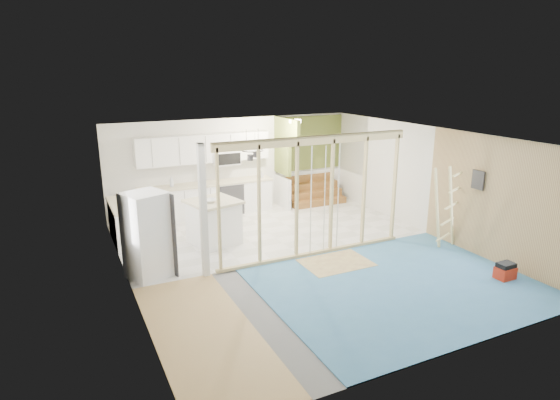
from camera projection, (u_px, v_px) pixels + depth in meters
name	position (u px, v px, depth m)	size (l,w,h in m)	color
room	(302.00, 199.00, 9.64)	(7.01, 8.01, 2.61)	slate
floor_overlays	(303.00, 255.00, 10.07)	(7.00, 8.00, 0.03)	silver
stud_frame	(293.00, 187.00, 9.48)	(4.66, 0.14, 2.60)	tan
base_cabinets	(185.00, 206.00, 12.10)	(4.45, 2.24, 0.93)	white
upper_cabinets	(206.00, 149.00, 12.45)	(3.60, 0.41, 0.85)	white
green_partition	(304.00, 172.00, 13.76)	(2.25, 1.51, 2.60)	olive
pot_rack	(252.00, 153.00, 10.96)	(0.52, 0.52, 0.72)	black
sheathing_panel	(502.00, 203.00, 9.37)	(0.02, 4.00, 2.60)	tan
electrical_panel	(478.00, 180.00, 9.77)	(0.04, 0.30, 0.40)	#37363B
ceiling_light	(295.00, 121.00, 12.49)	(0.32, 0.32, 0.08)	#FFEABF
fridge	(148.00, 236.00, 8.86)	(0.95, 0.92, 1.68)	white
island	(214.00, 222.00, 10.66)	(1.27, 1.27, 1.03)	white
bowl	(210.00, 201.00, 10.38)	(0.27, 0.27, 0.07)	white
soap_bottle_a	(171.00, 181.00, 12.14)	(0.11, 0.11, 0.29)	silver
soap_bottle_b	(262.00, 174.00, 13.18)	(0.08, 0.09, 0.18)	silver
toolbox	(505.00, 271.00, 8.92)	(0.36, 0.27, 0.34)	#A7220F
ladder	(446.00, 207.00, 10.27)	(1.01, 0.11, 1.87)	#EADB8F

